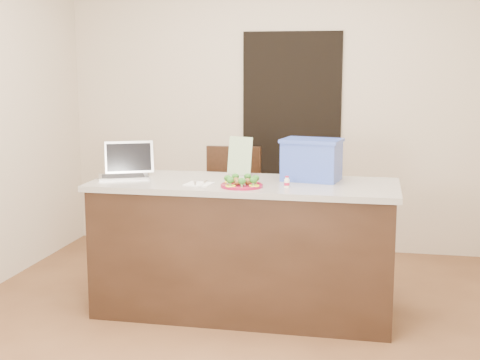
% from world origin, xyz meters
% --- Properties ---
extents(ground, '(4.00, 4.00, 0.00)m').
position_xyz_m(ground, '(0.00, 0.00, 0.00)').
color(ground, brown).
rests_on(ground, ground).
extents(room_shell, '(4.00, 4.00, 4.00)m').
position_xyz_m(room_shell, '(0.00, 0.00, 1.62)').
color(room_shell, white).
rests_on(room_shell, ground).
extents(doorway, '(0.90, 0.02, 2.00)m').
position_xyz_m(doorway, '(0.10, 1.98, 1.00)').
color(doorway, black).
rests_on(doorway, ground).
extents(island, '(2.06, 0.76, 0.92)m').
position_xyz_m(island, '(0.00, 0.25, 0.46)').
color(island, black).
rests_on(island, ground).
extents(plate, '(0.27, 0.27, 0.02)m').
position_xyz_m(plate, '(0.02, 0.06, 0.93)').
color(plate, maroon).
rests_on(plate, island).
extents(meatballs, '(0.11, 0.11, 0.04)m').
position_xyz_m(meatballs, '(0.02, 0.06, 0.96)').
color(meatballs, brown).
rests_on(meatballs, plate).
extents(broccoli, '(0.23, 0.23, 0.04)m').
position_xyz_m(broccoli, '(0.02, 0.06, 0.97)').
color(broccoli, '#1C5416').
rests_on(broccoli, plate).
extents(pepper_rings, '(0.25, 0.25, 0.01)m').
position_xyz_m(pepper_rings, '(0.02, 0.06, 0.94)').
color(pepper_rings, yellow).
rests_on(pepper_rings, plate).
extents(napkin, '(0.18, 0.18, 0.01)m').
position_xyz_m(napkin, '(-0.27, 0.09, 0.92)').
color(napkin, silver).
rests_on(napkin, island).
extents(fork, '(0.04, 0.15, 0.00)m').
position_xyz_m(fork, '(-0.29, 0.10, 0.93)').
color(fork, silver).
rests_on(fork, napkin).
extents(knife, '(0.03, 0.22, 0.01)m').
position_xyz_m(knife, '(-0.24, 0.07, 0.93)').
color(knife, white).
rests_on(knife, napkin).
extents(yogurt_bottle, '(0.04, 0.04, 0.08)m').
position_xyz_m(yogurt_bottle, '(0.31, 0.10, 0.95)').
color(yogurt_bottle, white).
rests_on(yogurt_bottle, island).
extents(laptop, '(0.41, 0.40, 0.24)m').
position_xyz_m(laptop, '(-0.86, 0.30, 0.99)').
color(laptop, '#AFB0B4').
rests_on(laptop, island).
extents(leaflet, '(0.19, 0.10, 0.27)m').
position_xyz_m(leaflet, '(-0.09, 0.54, 1.06)').
color(leaflet, silver).
rests_on(leaflet, island).
extents(blue_box, '(0.43, 0.34, 0.28)m').
position_xyz_m(blue_box, '(0.44, 0.41, 1.06)').
color(blue_box, '#334EB9').
rests_on(blue_box, island).
extents(chair, '(0.46, 0.46, 1.03)m').
position_xyz_m(chair, '(-0.29, 1.18, 0.59)').
color(chair, '#331B0F').
rests_on(chair, ground).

